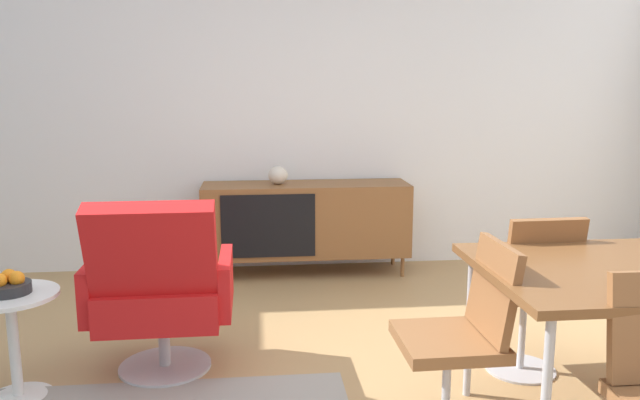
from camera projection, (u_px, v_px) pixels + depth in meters
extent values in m
cube|color=white|center=(277.00, 94.00, 4.97)|extent=(6.80, 0.12, 2.80)
cube|color=brown|center=(306.00, 219.00, 4.87)|extent=(1.60, 0.44, 0.56)
cube|color=black|center=(268.00, 226.00, 4.62)|extent=(0.70, 0.01, 0.48)
cylinder|color=brown|center=(211.00, 272.00, 4.69)|extent=(0.03, 0.03, 0.16)
cylinder|color=brown|center=(402.00, 267.00, 4.85)|extent=(0.03, 0.03, 0.16)
cylinder|color=brown|center=(213.00, 260.00, 5.03)|extent=(0.03, 0.03, 0.16)
cylinder|color=brown|center=(393.00, 255.00, 5.18)|extent=(0.03, 0.03, 0.16)
ellipsoid|color=beige|center=(278.00, 175.00, 4.79)|extent=(0.15, 0.15, 0.14)
cylinder|color=#B7B7BC|center=(469.00, 326.00, 2.94)|extent=(0.04, 0.04, 0.70)
cube|color=brown|center=(525.00, 288.00, 3.18)|extent=(0.41, 0.41, 0.05)
cube|color=brown|center=(545.00, 257.00, 2.97)|extent=(0.38, 0.10, 0.38)
cylinder|color=#B7B7BC|center=(522.00, 331.00, 3.22)|extent=(0.04, 0.04, 0.42)
cylinder|color=#B7B7BC|center=(520.00, 369.00, 3.26)|extent=(0.36, 0.36, 0.01)
cube|color=brown|center=(448.00, 341.00, 2.51)|extent=(0.41, 0.41, 0.05)
cube|color=brown|center=(493.00, 289.00, 2.50)|extent=(0.09, 0.38, 0.38)
cylinder|color=#B7B7BC|center=(446.00, 396.00, 2.56)|extent=(0.04, 0.04, 0.42)
cube|color=red|center=(162.00, 299.00, 3.22)|extent=(0.60, 0.56, 0.20)
cube|color=red|center=(152.00, 253.00, 2.93)|extent=(0.60, 0.27, 0.51)
cube|color=red|center=(226.00, 282.00, 3.24)|extent=(0.06, 0.50, 0.28)
cube|color=red|center=(95.00, 286.00, 3.17)|extent=(0.06, 0.50, 0.28)
cylinder|color=#B7B7BC|center=(164.00, 343.00, 3.26)|extent=(0.06, 0.06, 0.28)
cylinder|color=#B7B7BC|center=(165.00, 366.00, 3.29)|extent=(0.48, 0.48, 0.02)
cylinder|color=white|center=(9.00, 295.00, 2.88)|extent=(0.44, 0.44, 0.02)
cylinder|color=white|center=(14.00, 348.00, 2.93)|extent=(0.05, 0.05, 0.50)
cone|color=white|center=(19.00, 395.00, 2.97)|extent=(0.32, 0.32, 0.02)
cylinder|color=#262628|center=(9.00, 288.00, 2.88)|extent=(0.20, 0.20, 0.05)
sphere|color=orange|center=(17.00, 278.00, 2.87)|extent=(0.07, 0.07, 0.07)
sphere|color=orange|center=(9.00, 276.00, 2.90)|extent=(0.07, 0.07, 0.07)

